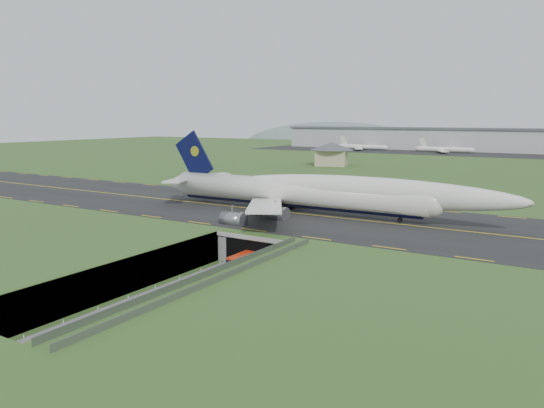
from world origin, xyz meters
The scene contains 10 objects.
ground centered at (0.00, 0.00, 0.00)m, with size 900.00×900.00×0.00m, color #395622.
airfield_deck centered at (0.00, 0.00, 3.00)m, with size 800.00×800.00×6.00m, color gray.
trench_road centered at (0.00, -7.50, 0.10)m, with size 12.00×75.00×0.20m, color slate.
taxiway centered at (0.00, 33.00, 6.09)m, with size 800.00×44.00×0.18m, color black.
tunnel_portal centered at (0.00, 16.71, 3.33)m, with size 17.00×22.30×6.00m.
guideway centered at (11.00, -19.11, 5.32)m, with size 3.00×53.00×7.05m.
jumbo_jet centered at (0.62, 34.32, 11.27)m, with size 91.06×59.25×19.60m.
shuttle_tram centered at (0.17, 4.86, 1.63)m, with size 3.01×7.31×2.95m.
service_building centered at (-51.11, 152.36, 12.55)m, with size 25.28×25.28×11.06m.
cargo_terminal centered at (-0.16, 299.41, 13.96)m, with size 320.00×67.00×15.60m.
Camera 1 is at (55.37, -74.40, 28.36)m, focal length 35.00 mm.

